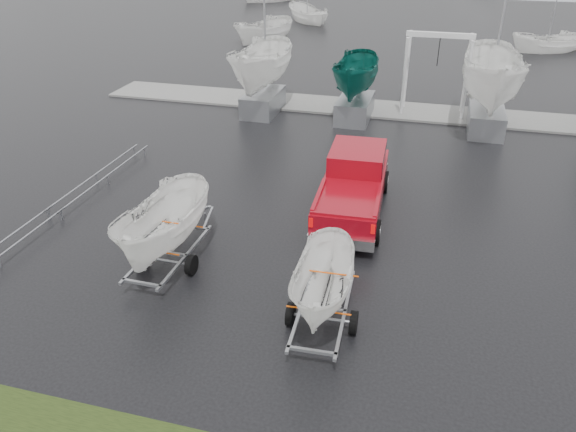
{
  "coord_description": "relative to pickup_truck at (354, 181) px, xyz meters",
  "views": [
    {
      "loc": [
        3.1,
        -16.21,
        9.26
      ],
      "look_at": [
        -0.77,
        -1.85,
        1.2
      ],
      "focal_mm": 35.0,
      "sensor_mm": 36.0,
      "label": 1
    }
  ],
  "objects": [
    {
      "name": "keelboat_2",
      "position": [
        4.81,
        9.53,
        3.39
      ],
      "size": [
        2.78,
        3.2,
        10.96
      ],
      "color": "gray",
      "rests_on": "ground"
    },
    {
      "name": "pickup_truck",
      "position": [
        0.0,
        0.0,
        0.0
      ],
      "size": [
        2.43,
        6.08,
        1.99
      ],
      "rotation": [
        0.0,
        0.0,
        0.05
      ],
      "color": "maroon",
      "rests_on": "ground"
    },
    {
      "name": "dock",
      "position": [
        -0.71,
        11.53,
        -0.99
      ],
      "size": [
        30.0,
        3.0,
        0.12
      ],
      "primitive_type": "cube",
      "color": "gray",
      "rests_on": "ground"
    },
    {
      "name": "moored_boat_0",
      "position": [
        -11.9,
        27.9,
        -1.04
      ],
      "size": [
        3.39,
        3.43,
        11.54
      ],
      "rotation": [
        0.0,
        0.0,
        5.96
      ],
      "color": "white",
      "rests_on": "ground"
    },
    {
      "name": "ground_plane",
      "position": [
        -0.71,
        -1.47,
        -1.04
      ],
      "size": [
        120.0,
        120.0,
        0.0
      ],
      "primitive_type": "plane",
      "color": "black",
      "rests_on": "ground"
    },
    {
      "name": "mast_rack_0",
      "position": [
        -9.71,
        -0.47,
        -0.69
      ],
      "size": [
        0.56,
        6.5,
        0.06
      ],
      "rotation": [
        0.0,
        0.0,
        1.57
      ],
      "color": "gray",
      "rests_on": "ground"
    },
    {
      "name": "trailer_hitched",
      "position": [
        0.29,
        -6.5,
        1.31
      ],
      "size": [
        1.81,
        3.65,
        4.31
      ],
      "rotation": [
        0.0,
        0.0,
        0.05
      ],
      "color": "gray",
      "rests_on": "ground"
    },
    {
      "name": "keelboat_1",
      "position": [
        -1.51,
        9.73,
        2.16
      ],
      "size": [
        2.05,
        3.2,
        6.56
      ],
      "color": "gray",
      "rests_on": "ground"
    },
    {
      "name": "moored_boat_1",
      "position": [
        -10.52,
        37.19,
        -1.04
      ],
      "size": [
        3.42,
        3.43,
        11.19
      ],
      "rotation": [
        0.0,
        0.0,
        3.83
      ],
      "color": "white",
      "rests_on": "ground"
    },
    {
      "name": "trailer_parked",
      "position": [
        -4.63,
        -5.1,
        1.71
      ],
      "size": [
        1.79,
        3.62,
        5.08
      ],
      "rotation": [
        0.0,
        0.0,
        -0.02
      ],
      "color": "gray",
      "rests_on": "ground"
    },
    {
      "name": "moored_boat_4",
      "position": [
        -18.05,
        49.65,
        -1.04
      ],
      "size": [
        3.69,
        3.69,
        11.43
      ],
      "rotation": [
        0.0,
        0.0,
        5.42
      ],
      "color": "white",
      "rests_on": "ground"
    },
    {
      "name": "boat_hoist",
      "position": [
        2.23,
        11.53,
        1.63
      ],
      "size": [
        3.3,
        2.18,
        4.12
      ],
      "color": "silver",
      "rests_on": "ground"
    },
    {
      "name": "moored_boat_2",
      "position": [
        9.98,
        29.12,
        -1.03
      ],
      "size": [
        3.03,
        3.0,
        10.97
      ],
      "rotation": [
        0.0,
        0.0,
        5.15
      ],
      "color": "white",
      "rests_on": "ground"
    },
    {
      "name": "keelboat_0",
      "position": [
        -6.29,
        9.53,
        2.89
      ],
      "size": [
        2.47,
        3.2,
        10.64
      ],
      "color": "gray",
      "rests_on": "ground"
    }
  ]
}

